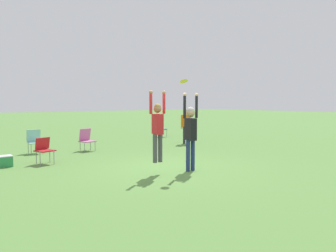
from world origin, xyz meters
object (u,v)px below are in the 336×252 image
(camping_chair_3, at_px, (44,148))
(person_jumping, at_px, (158,125))
(person_defending, at_px, (191,129))
(camping_chair_0, at_px, (86,138))
(camping_chair_2, at_px, (161,127))
(cooler_box, at_px, (3,161))
(frisbee, at_px, (184,81))
(person_spectator_near, at_px, (186,123))
(camping_chair_1, at_px, (35,140))

(camping_chair_3, bearing_deg, person_jumping, 101.64)
(person_defending, xyz_separation_m, camping_chair_0, (-0.81, 5.56, -0.70))
(person_defending, height_order, camping_chair_3, person_defending)
(camping_chair_2, distance_m, cooler_box, 9.86)
(frisbee, distance_m, person_spectator_near, 6.65)
(frisbee, bearing_deg, camping_chair_3, 126.69)
(person_jumping, height_order, camping_chair_2, person_jumping)
(camping_chair_0, height_order, cooler_box, camping_chair_0)
(frisbee, bearing_deg, person_defending, 5.72)
(person_jumping, height_order, cooler_box, person_jumping)
(camping_chair_2, height_order, camping_chair_3, camping_chair_2)
(camping_chair_1, bearing_deg, camping_chair_2, -160.99)
(frisbee, relative_size, camping_chair_2, 0.24)
(person_jumping, bearing_deg, camping_chair_3, 43.06)
(person_defending, xyz_separation_m, camping_chair_2, (4.72, 8.05, -0.66))
(person_jumping, bearing_deg, person_spectator_near, -34.13)
(person_defending, bearing_deg, person_jumping, -90.00)
(person_defending, relative_size, camping_chair_0, 2.50)
(person_spectator_near, relative_size, cooler_box, 3.30)
(person_jumping, distance_m, frisbee, 1.42)
(camping_chair_0, height_order, camping_chair_1, camping_chair_1)
(camping_chair_1, xyz_separation_m, camping_chair_3, (-0.35, -2.43, -0.02))
(camping_chair_2, relative_size, cooler_box, 1.81)
(camping_chair_0, relative_size, camping_chair_2, 0.98)
(frisbee, xyz_separation_m, camping_chair_1, (-2.42, 6.14, -2.04))
(camping_chair_3, bearing_deg, person_spectator_near, 170.76)
(camping_chair_3, xyz_separation_m, person_spectator_near, (6.98, 1.19, 0.50))
(frisbee, xyz_separation_m, person_spectator_near, (4.21, 4.91, -1.56))
(person_jumping, xyz_separation_m, camping_chair_1, (-1.70, 5.89, -0.84))
(camping_chair_0, distance_m, camping_chair_3, 2.91)
(camping_chair_1, relative_size, person_spectator_near, 0.55)
(person_defending, relative_size, person_spectator_near, 1.34)
(camping_chair_2, bearing_deg, person_defending, 38.03)
(person_jumping, bearing_deg, camping_chair_2, -23.66)
(person_defending, distance_m, camping_chair_2, 9.35)
(camping_chair_3, bearing_deg, camping_chair_2, -169.63)
(person_jumping, height_order, camping_chair_0, person_jumping)
(frisbee, relative_size, camping_chair_3, 0.27)
(cooler_box, bearing_deg, person_defending, -42.69)
(camping_chair_0, xyz_separation_m, camping_chair_1, (-1.89, 0.56, 0.03))
(camping_chair_3, relative_size, person_spectator_near, 0.50)
(person_defending, xyz_separation_m, person_spectator_near, (3.93, 4.88, -0.20))
(camping_chair_2, xyz_separation_m, camping_chair_3, (-7.77, -4.36, -0.04))
(camping_chair_2, bearing_deg, camping_chair_1, -6.99)
(camping_chair_1, distance_m, person_spectator_near, 6.76)
(camping_chair_2, xyz_separation_m, cooler_box, (-8.94, -4.15, -0.37))
(person_jumping, xyz_separation_m, camping_chair_0, (0.19, 5.34, -0.86))
(camping_chair_1, height_order, camping_chair_3, camping_chair_1)
(camping_chair_0, bearing_deg, cooler_box, 9.82)
(camping_chair_0, relative_size, camping_chair_3, 1.07)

